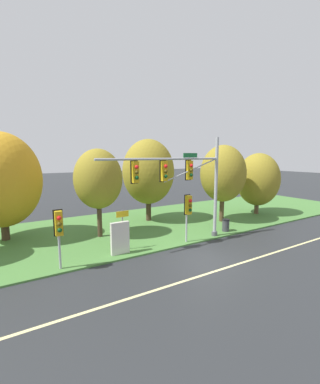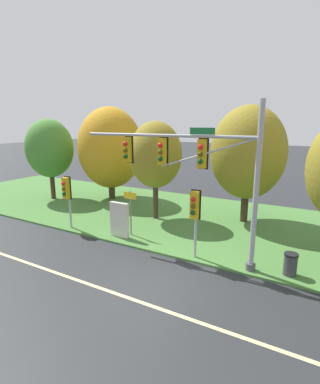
# 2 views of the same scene
# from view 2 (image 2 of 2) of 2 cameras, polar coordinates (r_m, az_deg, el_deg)

# --- Properties ---
(ground_plane) EXTENTS (160.00, 160.00, 0.00)m
(ground_plane) POSITION_cam_2_polar(r_m,az_deg,el_deg) (12.24, -1.83, -17.13)
(ground_plane) COLOR #282B2D
(lane_stripe) EXTENTS (36.00, 0.16, 0.01)m
(lane_stripe) POSITION_cam_2_polar(r_m,az_deg,el_deg) (11.39, -5.19, -19.70)
(lane_stripe) COLOR beige
(lane_stripe) RESTS_ON ground
(grass_verge) EXTENTS (48.00, 11.50, 0.10)m
(grass_verge) POSITION_cam_2_polar(r_m,az_deg,el_deg) (19.12, 11.27, -5.80)
(grass_verge) COLOR #477A38
(grass_verge) RESTS_ON ground
(traffic_signal_mast) EXTENTS (8.76, 0.49, 6.94)m
(traffic_signal_mast) POSITION_cam_2_polar(r_m,az_deg,el_deg) (13.10, 6.36, 5.27)
(traffic_signal_mast) COLOR #9EA0A5
(traffic_signal_mast) RESTS_ON grass_verge
(pedestrian_signal_near_kerb) EXTENTS (0.46, 0.55, 3.09)m
(pedestrian_signal_near_kerb) POSITION_cam_2_polar(r_m,az_deg,el_deg) (17.90, -17.36, 0.15)
(pedestrian_signal_near_kerb) COLOR #9EA0A5
(pedestrian_signal_near_kerb) RESTS_ON grass_verge
(pedestrian_signal_further_along) EXTENTS (0.46, 0.55, 3.20)m
(pedestrian_signal_further_along) POSITION_cam_2_polar(r_m,az_deg,el_deg) (13.29, 6.63, -3.31)
(pedestrian_signal_further_along) COLOR #9EA0A5
(pedestrian_signal_further_along) RESTS_ON grass_verge
(route_sign_post) EXTENTS (0.79, 0.08, 2.47)m
(route_sign_post) POSITION_cam_2_polar(r_m,az_deg,el_deg) (16.32, -5.64, -2.88)
(route_sign_post) COLOR slate
(route_sign_post) RESTS_ON grass_verge
(tree_nearest_road) EXTENTS (3.67, 3.67, 6.36)m
(tree_nearest_road) POSITION_cam_2_polar(r_m,az_deg,el_deg) (25.38, -20.28, 7.76)
(tree_nearest_road) COLOR #423021
(tree_nearest_road) RESTS_ON grass_verge
(tree_left_of_mast) EXTENTS (5.08, 5.08, 7.27)m
(tree_left_of_mast) POSITION_cam_2_polar(r_m,az_deg,el_deg) (24.18, -9.45, 8.25)
(tree_left_of_mast) COLOR #423021
(tree_left_of_mast) RESTS_ON grass_verge
(tree_behind_signpost) EXTENTS (3.32, 3.32, 6.17)m
(tree_behind_signpost) POSITION_cam_2_polar(r_m,az_deg,el_deg) (18.73, -0.87, 7.04)
(tree_behind_signpost) COLOR #423021
(tree_behind_signpost) RESTS_ON grass_verge
(tree_mid_verge) EXTENTS (4.47, 4.47, 7.09)m
(tree_mid_verge) POSITION_cam_2_polar(r_m,az_deg,el_deg) (18.80, 16.41, 7.16)
(tree_mid_verge) COLOR #423021
(tree_mid_verge) RESTS_ON grass_verge
(info_kiosk) EXTENTS (1.10, 0.24, 1.90)m
(info_kiosk) POSITION_cam_2_polar(r_m,az_deg,el_deg) (16.34, -7.73, -5.27)
(info_kiosk) COLOR beige
(info_kiosk) RESTS_ON grass_verge
(trash_bin) EXTENTS (0.56, 0.56, 0.93)m
(trash_bin) POSITION_cam_2_polar(r_m,az_deg,el_deg) (13.53, 23.58, -12.48)
(trash_bin) COLOR #38383D
(trash_bin) RESTS_ON grass_verge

